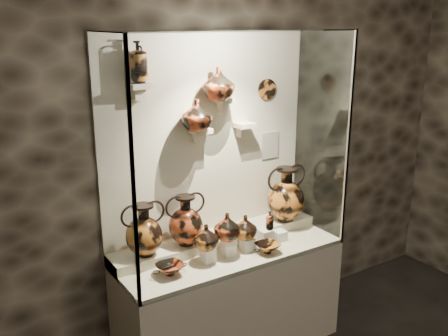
{
  "coord_description": "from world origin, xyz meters",
  "views": [
    {
      "loc": [
        -1.83,
        -0.62,
        2.45
      ],
      "look_at": [
        -0.02,
        2.23,
        1.46
      ],
      "focal_mm": 40.0,
      "sensor_mm": 36.0,
      "label": 1
    }
  ],
  "objects_px": {
    "ovoid_vase_b": "(219,84)",
    "jug_c": "(245,227)",
    "lekythos_small": "(270,219)",
    "ovoid_vase_a": "(197,115)",
    "kylix_left": "(170,268)",
    "lekythos_tall": "(138,59)",
    "kylix_right": "(267,247)",
    "amphora_mid": "(185,220)",
    "jug_b": "(227,227)",
    "amphora_left": "(144,230)",
    "jug_a": "(206,237)",
    "amphora_right": "(286,194)"
  },
  "relations": [
    {
      "from": "ovoid_vase_b",
      "to": "jug_c",
      "type": "bearing_deg",
      "value": -54.14
    },
    {
      "from": "lekythos_small",
      "to": "ovoid_vase_a",
      "type": "xyz_separation_m",
      "value": [
        -0.48,
        0.24,
        0.8
      ]
    },
    {
      "from": "kylix_left",
      "to": "ovoid_vase_b",
      "type": "distance_m",
      "value": 1.31
    },
    {
      "from": "ovoid_vase_b",
      "to": "lekythos_tall",
      "type": "bearing_deg",
      "value": -170.21
    },
    {
      "from": "lekythos_small",
      "to": "kylix_right",
      "type": "xyz_separation_m",
      "value": [
        -0.1,
        -0.11,
        -0.16
      ]
    },
    {
      "from": "lekythos_small",
      "to": "lekythos_tall",
      "type": "distance_m",
      "value": 1.5
    },
    {
      "from": "jug_c",
      "to": "ovoid_vase_b",
      "type": "height_order",
      "value": "ovoid_vase_b"
    },
    {
      "from": "amphora_mid",
      "to": "jug_b",
      "type": "height_order",
      "value": "amphora_mid"
    },
    {
      "from": "lekythos_small",
      "to": "amphora_left",
      "type": "bearing_deg",
      "value": -175.37
    },
    {
      "from": "jug_c",
      "to": "kylix_left",
      "type": "bearing_deg",
      "value": -162.39
    },
    {
      "from": "ovoid_vase_b",
      "to": "jug_a",
      "type": "bearing_deg",
      "value": -121.8
    },
    {
      "from": "amphora_right",
      "to": "jug_b",
      "type": "distance_m",
      "value": 0.7
    },
    {
      "from": "jug_b",
      "to": "ovoid_vase_b",
      "type": "height_order",
      "value": "ovoid_vase_b"
    },
    {
      "from": "lekythos_small",
      "to": "ovoid_vase_b",
      "type": "relative_size",
      "value": 0.7
    },
    {
      "from": "lekythos_small",
      "to": "lekythos_tall",
      "type": "bearing_deg",
      "value": 178.44
    },
    {
      "from": "jug_c",
      "to": "amphora_right",
      "type": "bearing_deg",
      "value": 31.0
    },
    {
      "from": "amphora_mid",
      "to": "kylix_left",
      "type": "relative_size",
      "value": 1.58
    },
    {
      "from": "lekythos_small",
      "to": "jug_a",
      "type": "bearing_deg",
      "value": -162.9
    },
    {
      "from": "kylix_right",
      "to": "ovoid_vase_a",
      "type": "xyz_separation_m",
      "value": [
        -0.37,
        0.35,
        0.95
      ]
    },
    {
      "from": "jug_b",
      "to": "lekythos_small",
      "type": "xyz_separation_m",
      "value": [
        0.38,
        0.0,
        -0.03
      ]
    },
    {
      "from": "amphora_mid",
      "to": "amphora_right",
      "type": "relative_size",
      "value": 0.84
    },
    {
      "from": "amphora_mid",
      "to": "jug_c",
      "type": "bearing_deg",
      "value": -42.16
    },
    {
      "from": "jug_a",
      "to": "ovoid_vase_b",
      "type": "height_order",
      "value": "ovoid_vase_b"
    },
    {
      "from": "amphora_left",
      "to": "ovoid_vase_b",
      "type": "distance_m",
      "value": 1.14
    },
    {
      "from": "jug_b",
      "to": "jug_c",
      "type": "bearing_deg",
      "value": 10.23
    },
    {
      "from": "jug_c",
      "to": "ovoid_vase_b",
      "type": "bearing_deg",
      "value": 124.87
    },
    {
      "from": "jug_c",
      "to": "ovoid_vase_a",
      "type": "relative_size",
      "value": 0.82
    },
    {
      "from": "amphora_left",
      "to": "ovoid_vase_a",
      "type": "relative_size",
      "value": 1.68
    },
    {
      "from": "lekythos_tall",
      "to": "ovoid_vase_a",
      "type": "distance_m",
      "value": 0.56
    },
    {
      "from": "amphora_left",
      "to": "kylix_right",
      "type": "bearing_deg",
      "value": -25.73
    },
    {
      "from": "amphora_mid",
      "to": "ovoid_vase_a",
      "type": "height_order",
      "value": "ovoid_vase_a"
    },
    {
      "from": "jug_a",
      "to": "kylix_left",
      "type": "distance_m",
      "value": 0.33
    },
    {
      "from": "lekythos_small",
      "to": "amphora_mid",
      "type": "bearing_deg",
      "value": 178.57
    },
    {
      "from": "amphora_right",
      "to": "jug_a",
      "type": "bearing_deg",
      "value": -161.21
    },
    {
      "from": "ovoid_vase_b",
      "to": "kylix_right",
      "type": "bearing_deg",
      "value": -45.79
    },
    {
      "from": "kylix_right",
      "to": "amphora_mid",
      "type": "bearing_deg",
      "value": 133.2
    },
    {
      "from": "kylix_right",
      "to": "jug_b",
      "type": "bearing_deg",
      "value": 143.46
    },
    {
      "from": "jug_a",
      "to": "lekythos_small",
      "type": "xyz_separation_m",
      "value": [
        0.55,
        0.0,
        0.01
      ]
    },
    {
      "from": "jug_b",
      "to": "ovoid_vase_a",
      "type": "bearing_deg",
      "value": 115.49
    },
    {
      "from": "ovoid_vase_a",
      "to": "lekythos_small",
      "type": "bearing_deg",
      "value": -33.54
    },
    {
      "from": "amphora_left",
      "to": "kylix_left",
      "type": "bearing_deg",
      "value": -76.53
    },
    {
      "from": "amphora_left",
      "to": "lekythos_small",
      "type": "distance_m",
      "value": 0.95
    },
    {
      "from": "kylix_right",
      "to": "ovoid_vase_a",
      "type": "height_order",
      "value": "ovoid_vase_a"
    },
    {
      "from": "amphora_right",
      "to": "kylix_left",
      "type": "bearing_deg",
      "value": -163.0
    },
    {
      "from": "jug_a",
      "to": "ovoid_vase_a",
      "type": "bearing_deg",
      "value": 88.93
    },
    {
      "from": "jug_a",
      "to": "kylix_right",
      "type": "bearing_deg",
      "value": 2.94
    },
    {
      "from": "kylix_right",
      "to": "ovoid_vase_a",
      "type": "relative_size",
      "value": 1.0
    },
    {
      "from": "amphora_mid",
      "to": "jug_b",
      "type": "bearing_deg",
      "value": -58.96
    },
    {
      "from": "jug_a",
      "to": "amphora_left",
      "type": "bearing_deg",
      "value": 167.99
    },
    {
      "from": "amphora_mid",
      "to": "lekythos_small",
      "type": "distance_m",
      "value": 0.64
    }
  ]
}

